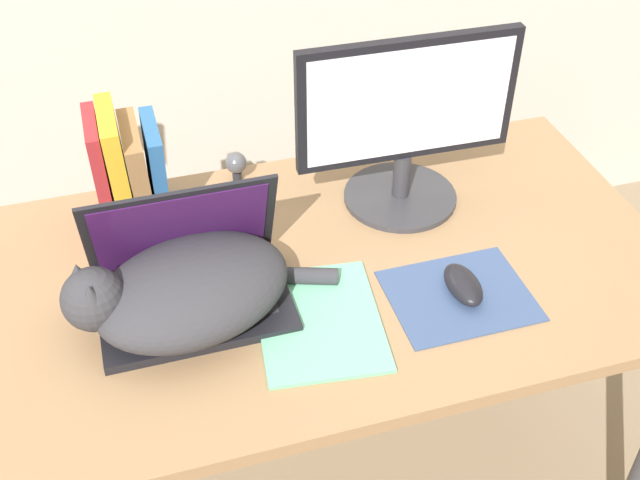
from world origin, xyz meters
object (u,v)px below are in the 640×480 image
Objects in this scene: cat at (184,290)px; notepad at (319,321)px; computer_mouse at (463,285)px; laptop at (191,280)px; book_row at (128,171)px; webcam at (236,164)px; external_monitor at (406,123)px.

cat is 0.24m from notepad.
cat is 0.50m from computer_mouse.
laptop is 0.49m from computer_mouse.
webcam is at bearing 14.18° from book_row.
external_monitor reaches higher than notepad.
external_monitor is (0.48, 0.22, 0.12)m from cat.
notepad is (0.22, -0.08, -0.06)m from cat.
book_row reaches higher than laptop.
webcam is (-0.05, 0.46, 0.04)m from notepad.
book_row is at bearing 99.42° from cat.
book_row is (-0.54, 0.40, 0.09)m from computer_mouse.
book_row is (-0.54, 0.10, -0.07)m from external_monitor.
cat is at bearing -80.58° from book_row.
external_monitor is 6.25× the size of webcam.
cat is 4.30× the size of computer_mouse.
laptop reaches higher than computer_mouse.
laptop is 3.00× the size of computer_mouse.
laptop is 1.13× the size of notepad.
external_monitor is (0.47, 0.18, 0.14)m from laptop.
notepad is (-0.27, 0.00, -0.02)m from computer_mouse.
laptop is 0.70× the size of cat.
external_monitor reaches higher than book_row.
laptop is at bearing 165.14° from computer_mouse.
computer_mouse is 0.38× the size of notepad.
computer_mouse is at bearing -55.30° from webcam.
laptop is 0.37m from webcam.
webcam is at bearing 96.08° from notepad.
computer_mouse is at bearing -36.64° from book_row.
notepad is (0.20, -0.12, -0.04)m from laptop.
webcam is (0.22, 0.06, -0.07)m from book_row.
notepad is (-0.26, -0.30, -0.18)m from external_monitor.
webcam is (-0.31, 0.16, -0.14)m from external_monitor.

